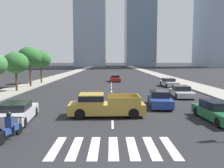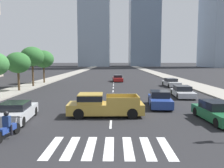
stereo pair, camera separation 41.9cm
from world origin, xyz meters
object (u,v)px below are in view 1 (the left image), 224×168
(street_tree_third, at_px, (30,57))
(street_tree_fourth, at_px, (41,59))
(sedan_silver_5, at_px, (17,113))
(street_tree_second, at_px, (16,63))
(pickup_truck, at_px, (103,105))
(sedan_silver_1, at_px, (169,83))
(sedan_silver_4, at_px, (181,92))
(motorcycle_third, at_px, (10,128))
(sedan_red_3, at_px, (115,79))
(sedan_blue_0, at_px, (160,99))
(sedan_green_2, at_px, (217,112))

(street_tree_third, relative_size, street_tree_fourth, 1.06)
(sedan_silver_5, distance_m, street_tree_fourth, 26.73)
(sedan_silver_5, distance_m, street_tree_second, 16.39)
(sedan_silver_5, height_order, street_tree_third, street_tree_third)
(pickup_truck, height_order, sedan_silver_1, pickup_truck)
(pickup_truck, height_order, sedan_silver_4, pickup_truck)
(sedan_silver_1, height_order, sedan_silver_4, sedan_silver_1)
(motorcycle_third, bearing_deg, pickup_truck, -35.13)
(sedan_silver_4, relative_size, street_tree_third, 0.79)
(sedan_red_3, bearing_deg, street_tree_second, -45.58)
(pickup_truck, relative_size, sedan_blue_0, 1.25)
(sedan_blue_0, bearing_deg, sedan_red_3, -167.33)
(sedan_red_3, height_order, sedan_silver_5, sedan_silver_5)
(motorcycle_third, relative_size, sedan_red_3, 0.50)
(pickup_truck, distance_m, street_tree_fourth, 27.21)
(sedan_silver_5, relative_size, street_tree_third, 0.76)
(sedan_red_3, xyz_separation_m, sedan_silver_4, (7.11, -19.07, -0.01))
(pickup_truck, bearing_deg, sedan_green_2, 168.53)
(street_tree_second, bearing_deg, street_tree_fourth, 90.00)
(sedan_green_2, bearing_deg, street_tree_third, -139.47)
(pickup_truck, distance_m, sedan_silver_4, 12.51)
(pickup_truck, relative_size, street_tree_second, 1.11)
(sedan_green_2, height_order, street_tree_third, street_tree_third)
(sedan_silver_5, relative_size, street_tree_fourth, 0.81)
(street_tree_second, xyz_separation_m, street_tree_fourth, (0.00, 10.87, 0.54))
(sedan_green_2, xyz_separation_m, sedan_red_3, (-6.37, 29.51, -0.02))
(pickup_truck, bearing_deg, street_tree_fourth, -66.01)
(sedan_silver_4, bearing_deg, pickup_truck, -40.55)
(sedan_red_3, relative_size, street_tree_second, 0.87)
(motorcycle_third, xyz_separation_m, pickup_truck, (4.65, 5.02, 0.23))
(sedan_blue_0, bearing_deg, sedan_silver_5, -60.16)
(sedan_silver_1, relative_size, street_tree_second, 0.94)
(sedan_green_2, xyz_separation_m, street_tree_second, (-19.60, 14.74, 3.18))
(motorcycle_third, distance_m, sedan_red_3, 33.76)
(sedan_blue_0, relative_size, street_tree_fourth, 0.78)
(sedan_blue_0, xyz_separation_m, street_tree_third, (-16.70, 15.19, 4.05))
(sedan_silver_5, bearing_deg, street_tree_fourth, 7.91)
(street_tree_second, bearing_deg, sedan_silver_4, -11.95)
(pickup_truck, xyz_separation_m, street_tree_second, (-11.77, 13.42, 2.99))
(sedan_red_3, bearing_deg, pickup_truck, -6.69)
(sedan_silver_1, distance_m, street_tree_third, 21.98)
(sedan_red_3, height_order, street_tree_third, street_tree_third)
(sedan_silver_1, height_order, street_tree_fourth, street_tree_fourth)
(pickup_truck, height_order, sedan_silver_5, pickup_truck)
(pickup_truck, height_order, sedan_red_3, pickup_truck)
(street_tree_second, bearing_deg, sedan_blue_0, -30.62)
(sedan_red_3, distance_m, street_tree_second, 20.09)
(street_tree_second, distance_m, street_tree_third, 5.38)
(sedan_red_3, height_order, street_tree_second, street_tree_second)
(sedan_blue_0, distance_m, street_tree_fourth, 26.90)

